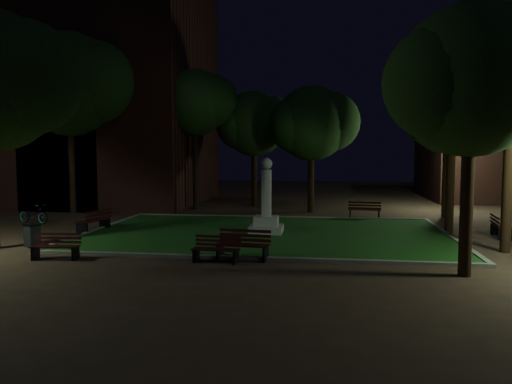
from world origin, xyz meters
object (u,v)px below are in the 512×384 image
bench_west_near (56,247)px  bench_right_side (500,227)px  bicycle (33,214)px  monument (266,212)px  bench_left_side (95,221)px  trash_bin (32,235)px  bench_far_side (364,210)px  bench_near_right (243,246)px  bench_near_left (216,250)px

bench_west_near → bench_right_side: 17.22m
bicycle → monument: bearing=-84.6°
bench_left_side → trash_bin: 3.66m
bench_far_side → trash_bin: bearing=40.2°
trash_bin → bench_near_right: bearing=-7.8°
bench_left_side → bench_right_side: bearing=105.7°
bench_west_near → bench_near_right: bearing=2.1°
bench_near_right → bicycle: bearing=157.3°
monument → bench_near_right: size_ratio=1.74×
bench_near_right → bench_far_side: size_ratio=1.07×
bench_near_right → bench_west_near: size_ratio=1.16×
bench_near_left → bench_right_side: bench_right_side is taller
bench_right_side → bicycle: 21.48m
trash_bin → monument: bearing=24.9°
bench_west_near → trash_bin: (-2.06, 1.93, 0.02)m
trash_bin → bicycle: bicycle is taller
monument → bench_right_side: (9.67, 0.55, -0.52)m
bench_near_left → bicycle: (-10.82, 7.18, 0.07)m
bicycle → bench_left_side: bearing=-101.8°
monument → bench_near_left: size_ratio=2.02×
bench_near_left → bench_right_side: (10.63, 6.10, 0.04)m
bench_left_side → bicycle: 4.58m
monument → bench_right_side: bearing=3.3°
bench_near_right → bicycle: 13.38m
bench_far_side → trash_bin: bench_far_side is taller
bench_right_side → bicycle: bicycle is taller
monument → bench_far_side: (4.55, 5.62, -0.52)m
bench_west_near → bench_left_side: 5.67m
bench_left_side → bench_west_near: bearing=26.2°
monument → bench_far_side: 7.26m
bench_near_left → bench_west_near: (-5.36, -0.28, 0.00)m
monument → trash_bin: 9.26m
monument → bench_left_side: size_ratio=1.73×
bicycle → bench_west_near: bearing=-130.5°
bench_near_right → bench_far_side: (4.73, 10.65, -0.02)m
bench_right_side → bicycle: size_ratio=0.98×
monument → bench_left_side: monument is taller
bench_near_right → bench_right_side: (9.84, 5.57, -0.02)m
bench_near_right → bench_far_side: 11.65m
bench_far_side → bench_left_side: bearing=29.9°
monument → bench_near_right: (-0.17, -5.02, -0.50)m
trash_bin → bench_left_side: bearing=78.1°
bench_near_right → trash_bin: bench_near_right is taller
bench_near_right → trash_bin: bearing=179.3°
trash_bin → bicycle: bearing=121.6°
bench_west_near → bench_right_side: size_ratio=0.91×
bench_near_left → bench_near_right: bench_near_right is taller
monument → bicycle: size_ratio=1.80×
bench_right_side → bench_far_side: 7.20m
bench_near_right → bench_west_near: 6.21m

